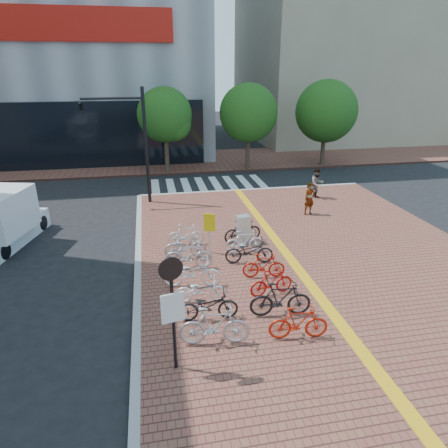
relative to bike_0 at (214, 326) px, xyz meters
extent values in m
plane|color=black|center=(1.86, 2.39, -0.74)|extent=(120.00, 120.00, 0.00)
cube|color=brown|center=(4.86, -2.61, -0.66)|extent=(14.00, 34.00, 0.15)
cube|color=gold|center=(3.86, -2.61, -0.58)|extent=(0.40, 34.00, 0.01)
cube|color=gray|center=(-2.14, -2.61, -0.66)|extent=(0.25, 34.00, 0.15)
cube|color=gray|center=(4.86, 14.39, -0.66)|extent=(14.00, 0.25, 0.15)
cube|color=brown|center=(1.86, 23.39, -0.66)|extent=(70.00, 8.00, 0.15)
cube|color=gray|center=(19.86, 34.39, 8.26)|extent=(20.00, 18.00, 18.00)
cube|color=silver|center=(-1.14, 16.39, -0.73)|extent=(0.50, 4.00, 0.01)
cube|color=silver|center=(-0.14, 16.39, -0.73)|extent=(0.50, 4.00, 0.01)
cube|color=silver|center=(0.86, 16.39, -0.73)|extent=(0.50, 4.00, 0.01)
cube|color=silver|center=(1.86, 16.39, -0.73)|extent=(0.50, 4.00, 0.01)
cube|color=silver|center=(2.86, 16.39, -0.73)|extent=(0.50, 4.00, 0.01)
cube|color=silver|center=(3.86, 16.39, -0.73)|extent=(0.50, 4.00, 0.01)
cube|color=silver|center=(4.86, 16.39, -0.73)|extent=(0.50, 4.00, 0.01)
cube|color=silver|center=(5.86, 16.39, -0.73)|extent=(0.50, 4.00, 0.01)
cylinder|color=#38281E|center=(-0.14, 19.89, 0.71)|extent=(0.32, 0.32, 2.60)
sphere|color=#194714|center=(-0.14, 19.89, 3.46)|extent=(3.80, 3.80, 3.80)
sphere|color=#194714|center=(0.46, 19.59, 2.86)|extent=(2.40, 2.40, 2.40)
cylinder|color=#38281E|center=(5.86, 19.89, 0.71)|extent=(0.32, 0.32, 2.60)
sphere|color=#194714|center=(5.86, 19.89, 3.46)|extent=(4.20, 4.20, 4.20)
sphere|color=#194714|center=(6.46, 19.59, 2.86)|extent=(2.40, 2.40, 2.40)
cylinder|color=#38281E|center=(11.86, 19.89, 0.71)|extent=(0.32, 0.32, 2.60)
sphere|color=#194714|center=(11.86, 19.89, 3.46)|extent=(4.60, 4.60, 4.60)
sphere|color=#194714|center=(12.46, 19.59, 2.86)|extent=(2.40, 2.40, 2.40)
imported|color=#B0B0B5|center=(0.00, 0.00, 0.00)|extent=(2.01, 0.80, 1.18)
imported|color=black|center=(0.00, 1.18, -0.11)|extent=(1.86, 0.72, 0.96)
imported|color=white|center=(-0.08, 2.20, -0.15)|extent=(1.71, 0.75, 0.87)
imported|color=white|center=(-0.24, 3.24, -0.06)|extent=(2.09, 1.02, 1.05)
imported|color=#B9B9BE|center=(-0.22, 4.57, -0.04)|extent=(1.88, 0.74, 1.10)
imported|color=#A4A4A8|center=(-0.25, 5.52, -0.08)|extent=(1.69, 0.53, 1.01)
imported|color=white|center=(-0.11, 6.78, -0.13)|extent=(1.57, 0.58, 0.92)
imported|color=red|center=(2.35, -0.19, -0.08)|extent=(1.74, 0.67, 1.02)
imported|color=black|center=(2.21, 0.97, -0.02)|extent=(1.95, 0.73, 1.14)
imported|color=#B9140D|center=(2.30, 2.19, -0.12)|extent=(1.61, 0.70, 0.93)
imported|color=#B81B0D|center=(2.38, 3.38, -0.12)|extent=(1.60, 0.65, 0.93)
imported|color=black|center=(2.14, 4.60, -0.09)|extent=(1.95, 0.89, 0.99)
imported|color=white|center=(2.18, 5.55, -0.10)|extent=(1.64, 0.48, 0.98)
imported|color=black|center=(2.36, 6.62, -0.07)|extent=(1.79, 0.81, 1.04)
imported|color=gray|center=(6.54, 9.41, 0.25)|extent=(0.70, 0.55, 1.68)
imported|color=#484D5B|center=(8.02, 11.94, 0.28)|extent=(0.92, 0.76, 1.74)
cube|color=#B9B8BE|center=(2.34, 6.52, 0.04)|extent=(0.65, 0.54, 1.25)
cylinder|color=#B7B7BC|center=(0.76, 5.79, 0.25)|extent=(0.08, 0.08, 1.68)
cube|color=yellow|center=(0.76, 5.74, 0.76)|extent=(0.46, 0.17, 0.75)
cylinder|color=black|center=(-1.13, -0.74, 0.98)|extent=(0.10, 0.10, 3.13)
cylinder|color=black|center=(-1.13, -0.81, 2.28)|extent=(0.58, 0.17, 0.58)
cube|color=silver|center=(-1.13, -0.81, 1.24)|extent=(0.57, 0.16, 0.78)
cylinder|color=black|center=(-1.54, 13.04, 2.53)|extent=(0.19, 0.19, 6.23)
cylinder|color=black|center=(-3.10, 13.04, 5.07)|extent=(3.11, 0.12, 0.12)
imported|color=black|center=(-4.65, 13.04, 4.76)|extent=(0.27, 1.29, 0.52)
cube|color=silver|center=(-7.91, 8.80, -0.29)|extent=(2.93, 4.78, 0.89)
cube|color=silver|center=(-7.59, 10.05, 0.80)|extent=(2.29, 2.29, 1.29)
cylinder|color=black|center=(-8.33, 10.55, -0.39)|extent=(0.38, 0.73, 0.69)
cylinder|color=black|center=(-6.70, 10.13, -0.39)|extent=(0.38, 0.73, 0.69)
cylinder|color=black|center=(-7.48, 7.06, -0.39)|extent=(0.38, 0.73, 0.69)
camera|label=1|loc=(-1.45, -8.97, 6.58)|focal=32.00mm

